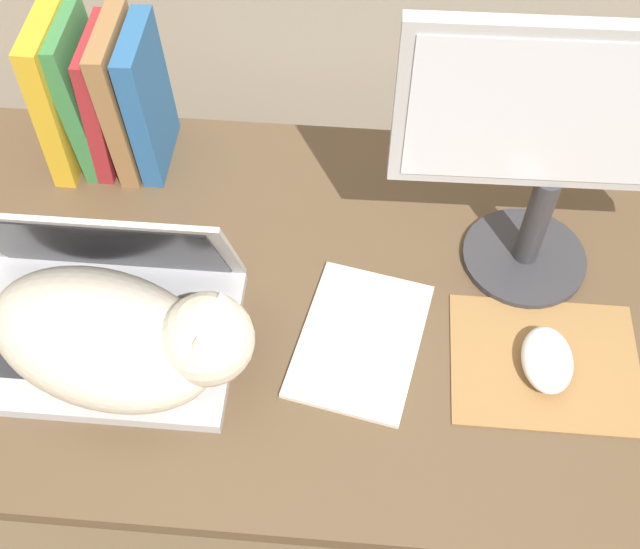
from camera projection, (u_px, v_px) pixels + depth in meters
name	position (u px, v px, depth m)	size (l,w,h in m)	color
desk	(267.00, 323.00, 1.22)	(1.25, 0.70, 0.74)	brown
laptop	(101.00, 310.00, 1.08)	(0.36, 0.25, 0.24)	#B7B7BC
cat	(118.00, 338.00, 1.02)	(0.44, 0.26, 0.17)	beige
external_monitor	(563.00, 141.00, 0.99)	(0.43, 0.18, 0.42)	#333338
mousepad	(545.00, 363.00, 1.09)	(0.25, 0.20, 0.00)	olive
computer_mouse	(547.00, 360.00, 1.07)	(0.07, 0.10, 0.04)	silver
book_row	(102.00, 95.00, 1.22)	(0.17, 0.17, 0.26)	gold
notepad	(360.00, 340.00, 1.11)	(0.20, 0.26, 0.01)	silver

